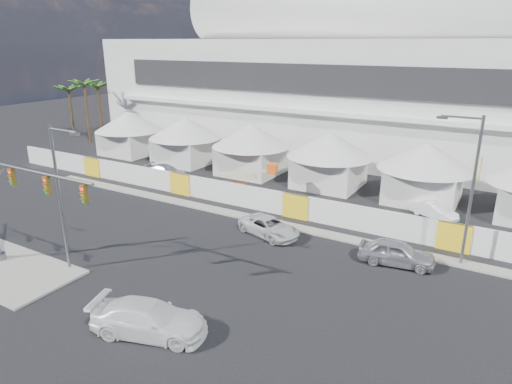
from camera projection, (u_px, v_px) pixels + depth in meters
The scene contains 16 objects.
ground at pixel (107, 273), 28.41m from camera, with size 160.00×160.00×0.00m, color black.
median_island at pixel (4, 269), 28.83m from camera, with size 10.00×5.00×0.15m, color gray.
far_curb at pixel (481, 268), 28.96m from camera, with size 80.00×1.20×0.12m, color gray.
stadium at pixel (415, 78), 55.16m from camera, with size 80.00×24.80×21.98m.
tent_row at pixel (289, 150), 46.80m from camera, with size 53.40×8.40×5.40m.
hoarding_fence at pixel (296, 206), 37.06m from camera, with size 70.00×0.25×2.00m, color silver.
palm_cluster at pixel (98, 91), 66.50m from camera, with size 10.60×10.60×8.55m.
sedan_silver at pixel (397, 253), 29.34m from camera, with size 4.80×1.93×1.63m, color silver.
pickup_curb at pixel (269, 227), 33.75m from camera, with size 4.95×2.28×1.38m, color silver.
pickup_near at pixel (149, 319), 22.31m from camera, with size 5.79×2.36×1.68m, color white.
lot_car_a at pixel (434, 210), 37.15m from camera, with size 3.86×1.35×1.27m, color white.
lot_car_c at pixel (166, 172), 47.94m from camera, with size 4.81×1.95×1.40m, color silver.
traffic_mast at pixel (9, 203), 27.59m from camera, with size 10.31×0.75×7.68m.
streetlight_median at pixel (61, 190), 27.17m from camera, with size 2.51×0.25×9.05m.
streetlight_curb at pixel (470, 181), 27.89m from camera, with size 2.86×0.64×9.67m.
boom_lift at pixel (233, 186), 42.76m from camera, with size 6.59×2.15×3.26m.
Camera 1 is at (20.88, -17.13, 13.77)m, focal length 32.00 mm.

